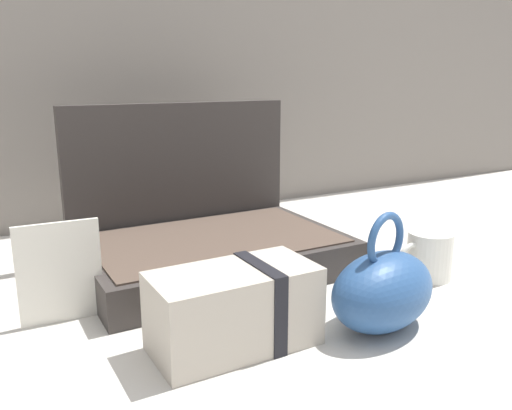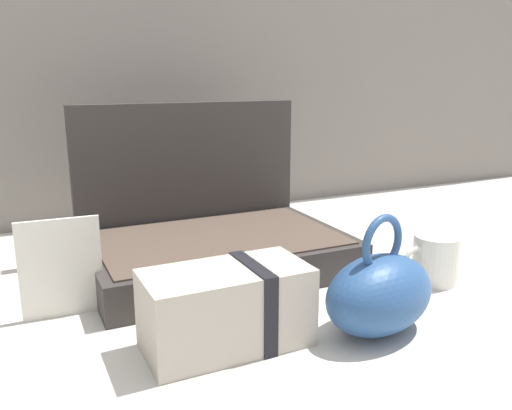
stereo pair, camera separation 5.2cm
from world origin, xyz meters
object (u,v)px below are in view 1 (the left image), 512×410
Objects in this scene: info_card_left at (60,273)px; coffee_mug at (428,255)px; open_suitcase at (205,233)px; cream_toiletry_bag at (236,308)px; teal_pouch_handbag at (383,290)px.

coffee_mug is at bearing -9.79° from info_card_left.
open_suitcase is 0.32m from cream_toiletry_bag.
open_suitcase is 3.07× the size of info_card_left.
info_card_left is at bearing 148.72° from teal_pouch_handbag.
cream_toiletry_bag is 1.93× the size of coffee_mug.
coffee_mug is 0.62m from info_card_left.
teal_pouch_handbag reaches higher than cream_toiletry_bag.
teal_pouch_handbag is at bearing -28.27° from info_card_left.
teal_pouch_handbag is at bearing -71.81° from open_suitcase.
open_suitcase is 0.38m from teal_pouch_handbag.
open_suitcase reaches higher than teal_pouch_handbag.
cream_toiletry_bag reaches higher than coffee_mug.
coffee_mug is 0.75× the size of info_card_left.
open_suitcase reaches higher than cream_toiletry_bag.
teal_pouch_handbag is 1.81× the size of coffee_mug.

